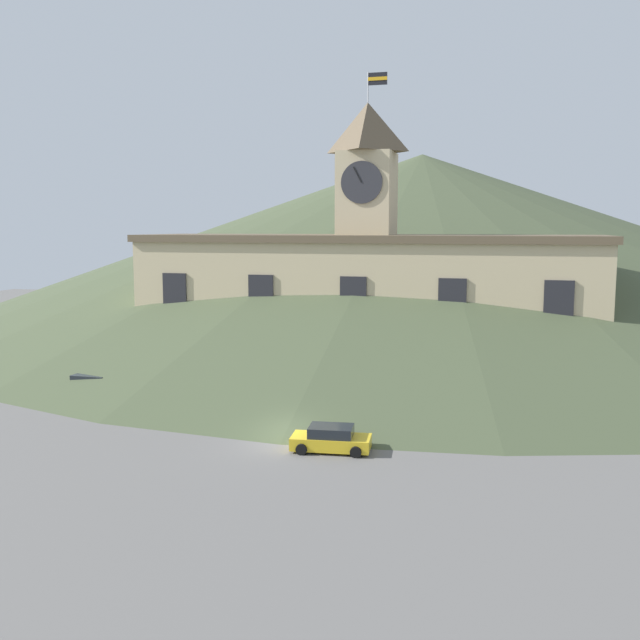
{
  "coord_description": "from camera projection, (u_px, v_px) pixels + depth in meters",
  "views": [
    {
      "loc": [
        11.93,
        -36.18,
        11.85
      ],
      "look_at": [
        0.0,
        8.22,
        5.81
      ],
      "focal_mm": 40.0,
      "sensor_mm": 36.0,
      "label": 1
    }
  ],
  "objects": [
    {
      "name": "hillside_backdrop",
      "position": [
        421.0,
        235.0,
        96.11
      ],
      "size": [
        122.28,
        122.28,
        21.4
      ],
      "primitive_type": "cone",
      "color": "#424C33",
      "rests_on": "ground"
    },
    {
      "name": "banner_fence",
      "position": [
        345.0,
        367.0,
        53.84
      ],
      "size": [
        37.86,
        0.12,
        2.62
      ],
      "color": "gold",
      "rests_on": "ground"
    },
    {
      "name": "car_green_wagon",
      "position": [
        93.0,
        386.0,
        50.1
      ],
      "size": [
        4.62,
        2.17,
        1.55
      ],
      "rotation": [
        0.0,
        0.0,
        3.13
      ],
      "color": "#2D663D",
      "rests_on": "ground"
    },
    {
      "name": "street_lamp_left",
      "position": [
        527.0,
        344.0,
        51.37
      ],
      "size": [
        1.26,
        0.36,
        4.69
      ],
      "color": "black",
      "rests_on": "ground"
    },
    {
      "name": "car_yellow_coupe",
      "position": [
        331.0,
        439.0,
        37.84
      ],
      "size": [
        4.36,
        2.46,
        1.35
      ],
      "rotation": [
        0.0,
        0.0,
        0.1
      ],
      "color": "yellow",
      "rests_on": "ground"
    },
    {
      "name": "street_lamp_right",
      "position": [
        193.0,
        334.0,
        58.16
      ],
      "size": [
        1.26,
        0.36,
        4.27
      ],
      "color": "black",
      "rests_on": "ground"
    },
    {
      "name": "car_black_suv",
      "position": [
        372.0,
        386.0,
        49.65
      ],
      "size": [
        4.93,
        2.42,
        1.8
      ],
      "rotation": [
        0.0,
        0.0,
        3.16
      ],
      "color": "black",
      "rests_on": "ground"
    },
    {
      "name": "street_lamp_far_left",
      "position": [
        338.0,
        336.0,
        54.97
      ],
      "size": [
        1.26,
        0.36,
        4.76
      ],
      "color": "black",
      "rests_on": "ground"
    },
    {
      "name": "civic_building",
      "position": [
        366.0,
        293.0,
        60.94
      ],
      "size": [
        39.01,
        10.89,
        24.45
      ],
      "color": "#C6B289",
      "rests_on": "ground"
    },
    {
      "name": "ground_plane",
      "position": [
        281.0,
        443.0,
        39.26
      ],
      "size": [
        160.0,
        160.0,
        0.0
      ],
      "primitive_type": "plane",
      "color": "#605E5B"
    }
  ]
}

